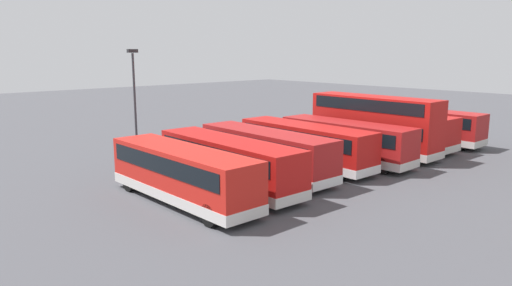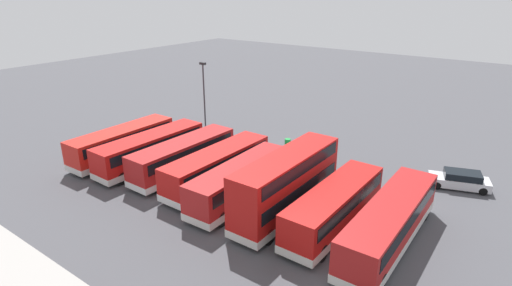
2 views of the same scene
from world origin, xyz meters
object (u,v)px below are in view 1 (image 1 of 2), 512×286
(bus_single_deck_second, at_px, (395,128))
(lamp_post_tall, at_px, (135,99))
(bus_single_deck_fourth, at_px, (346,140))
(bus_single_deck_near_end, at_px, (415,124))
(bus_single_deck_far_end, at_px, (182,173))
(car_hatchback_silver, at_px, (331,119))
(waste_bin_yellow, at_px, (218,139))
(bus_single_deck_fifth, at_px, (305,144))
(bus_double_decker_third, at_px, (374,123))
(bus_single_deck_sixth, at_px, (266,152))
(bus_single_deck_seventh, at_px, (228,162))

(bus_single_deck_second, bearing_deg, lamp_post_tall, -23.37)
(bus_single_deck_fourth, relative_size, lamp_post_tall, 1.28)
(lamp_post_tall, bearing_deg, bus_single_deck_near_end, 160.58)
(bus_single_deck_near_end, relative_size, bus_single_deck_far_end, 1.12)
(bus_single_deck_fourth, xyz_separation_m, car_hatchback_silver, (-13.10, -12.06, -0.92))
(bus_single_deck_near_end, bearing_deg, bus_single_deck_fourth, 4.56)
(waste_bin_yellow, bearing_deg, bus_single_deck_near_end, 143.07)
(bus_single_deck_fourth, xyz_separation_m, bus_single_deck_fifth, (3.24, -1.04, 0.00))
(bus_double_decker_third, height_order, bus_single_deck_sixth, bus_double_decker_third)
(bus_single_deck_near_end, distance_m, waste_bin_yellow, 17.64)
(bus_single_deck_near_end, relative_size, bus_single_deck_fourth, 1.14)
(bus_single_deck_near_end, xyz_separation_m, bus_single_deck_fourth, (11.13, 0.89, -0.00))
(bus_double_decker_third, distance_m, lamp_post_tall, 18.20)
(lamp_post_tall, bearing_deg, car_hatchback_silver, -173.05)
(bus_double_decker_third, bearing_deg, bus_single_deck_far_end, 1.13)
(bus_single_deck_near_end, distance_m, car_hatchback_silver, 11.39)
(bus_double_decker_third, distance_m, bus_single_deck_fifth, 7.21)
(bus_single_deck_fifth, xyz_separation_m, bus_single_deck_sixth, (3.84, 0.08, -0.00))
(bus_single_deck_far_end, bearing_deg, bus_single_deck_fifth, -174.22)
(bus_single_deck_near_end, bearing_deg, bus_single_deck_seventh, 1.36)
(bus_single_deck_sixth, bearing_deg, car_hatchback_silver, -151.18)
(bus_single_deck_near_end, height_order, waste_bin_yellow, bus_single_deck_near_end)
(bus_single_deck_far_end, relative_size, lamp_post_tall, 1.31)
(car_hatchback_silver, relative_size, waste_bin_yellow, 5.17)
(waste_bin_yellow, bearing_deg, bus_single_deck_second, 133.85)
(bus_single_deck_sixth, relative_size, lamp_post_tall, 1.31)
(bus_single_deck_fifth, relative_size, lamp_post_tall, 1.33)
(bus_single_deck_seventh, bearing_deg, bus_single_deck_far_end, 7.09)
(bus_single_deck_fifth, height_order, waste_bin_yellow, bus_single_deck_fifth)
(car_hatchback_silver, bearing_deg, bus_single_deck_fifth, 34.00)
(bus_single_deck_seventh, xyz_separation_m, car_hatchback_silver, (-23.75, -11.69, -0.92))
(bus_single_deck_fifth, relative_size, car_hatchback_silver, 2.20)
(bus_single_deck_sixth, height_order, waste_bin_yellow, bus_single_deck_sixth)
(bus_single_deck_sixth, distance_m, waste_bin_yellow, 11.34)
(bus_single_deck_fourth, distance_m, car_hatchback_silver, 17.83)
(car_hatchback_silver, xyz_separation_m, waste_bin_yellow, (16.04, 0.60, -0.23))
(bus_single_deck_near_end, distance_m, bus_double_decker_third, 7.31)
(bus_single_deck_near_end, height_order, bus_single_deck_fifth, same)
(lamp_post_tall, bearing_deg, bus_single_deck_sixth, 121.03)
(lamp_post_tall, xyz_separation_m, waste_bin_yellow, (-8.98, -2.45, -4.27))
(bus_single_deck_near_end, xyz_separation_m, lamp_post_tall, (23.05, -8.13, 3.12))
(bus_single_deck_near_end, distance_m, bus_single_deck_sixth, 18.20)
(bus_single_deck_fifth, distance_m, bus_single_deck_seventh, 7.44)
(car_hatchback_silver, height_order, lamp_post_tall, lamp_post_tall)
(bus_single_deck_second, distance_m, bus_single_deck_fifth, 10.69)
(bus_single_deck_second, relative_size, bus_single_deck_seventh, 0.95)
(bus_single_deck_seventh, distance_m, bus_single_deck_far_end, 3.51)
(bus_single_deck_fourth, distance_m, bus_single_deck_seventh, 10.66)
(bus_single_deck_far_end, relative_size, car_hatchback_silver, 2.16)
(bus_single_deck_second, height_order, bus_single_deck_fourth, same)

